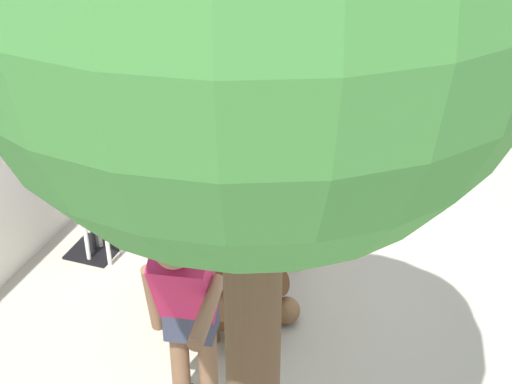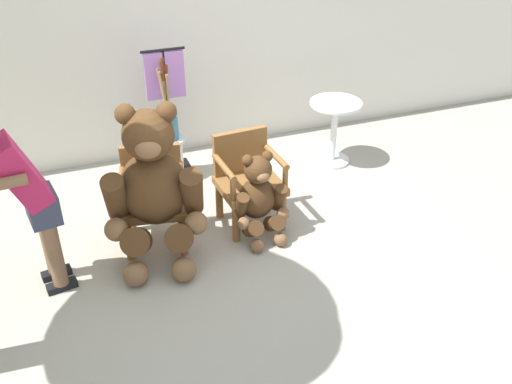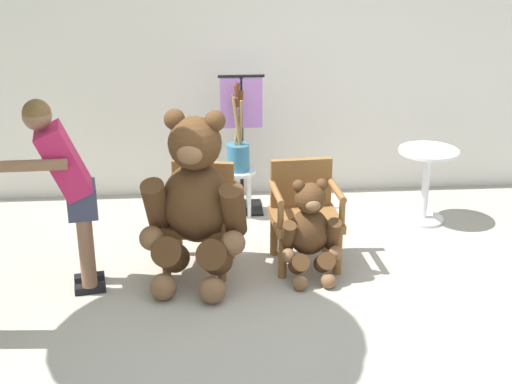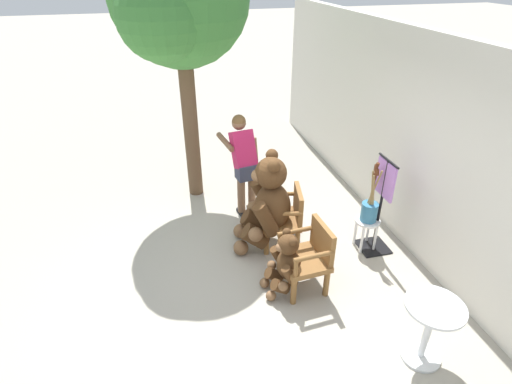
{
  "view_description": "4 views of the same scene",
  "coord_description": "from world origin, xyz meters",
  "px_view_note": "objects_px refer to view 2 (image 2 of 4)",
  "views": [
    {
      "loc": [
        -4.29,
        -1.08,
        3.59
      ],
      "look_at": [
        0.4,
        0.54,
        0.62
      ],
      "focal_mm": 50.0,
      "sensor_mm": 36.0,
      "label": 1
    },
    {
      "loc": [
        -1.04,
        -3.57,
        3.1
      ],
      "look_at": [
        0.36,
        0.24,
        0.58
      ],
      "focal_mm": 40.0,
      "sensor_mm": 36.0,
      "label": 2
    },
    {
      "loc": [
        -0.37,
        -4.74,
        2.8
      ],
      "look_at": [
        0.02,
        0.43,
        0.74
      ],
      "focal_mm": 50.0,
      "sensor_mm": 36.0,
      "label": 3
    },
    {
      "loc": [
        3.86,
        -0.84,
        3.51
      ],
      "look_at": [
        -0.37,
        0.26,
        0.94
      ],
      "focal_mm": 28.0,
      "sensor_mm": 36.0,
      "label": 4
    }
  ],
  "objects_px": {
    "wooden_chair_left": "(153,195)",
    "white_stool": "(169,147)",
    "round_side_table": "(334,125)",
    "teddy_bear_small": "(259,198)",
    "brush_bucket": "(167,121)",
    "person_visitor": "(24,191)",
    "wooden_chair_right": "(247,177)",
    "clothing_display_stand": "(168,110)",
    "teddy_bear_large": "(154,188)"
  },
  "relations": [
    {
      "from": "person_visitor",
      "to": "clothing_display_stand",
      "type": "distance_m",
      "value": 2.08
    },
    {
      "from": "wooden_chair_right",
      "to": "teddy_bear_large",
      "type": "xyz_separation_m",
      "value": [
        -0.9,
        -0.26,
        0.22
      ]
    },
    {
      "from": "person_visitor",
      "to": "white_stool",
      "type": "relative_size",
      "value": 3.36
    },
    {
      "from": "wooden_chair_right",
      "to": "brush_bucket",
      "type": "bearing_deg",
      "value": 115.55
    },
    {
      "from": "clothing_display_stand",
      "to": "teddy_bear_small",
      "type": "bearing_deg",
      "value": -72.28
    },
    {
      "from": "teddy_bear_small",
      "to": "brush_bucket",
      "type": "bearing_deg",
      "value": 110.83
    },
    {
      "from": "wooden_chair_left",
      "to": "white_stool",
      "type": "xyz_separation_m",
      "value": [
        0.37,
        1.05,
        -0.11
      ]
    },
    {
      "from": "wooden_chair_left",
      "to": "clothing_display_stand",
      "type": "relative_size",
      "value": 0.63
    },
    {
      "from": "wooden_chair_left",
      "to": "teddy_bear_large",
      "type": "distance_m",
      "value": 0.34
    },
    {
      "from": "teddy_bear_small",
      "to": "person_visitor",
      "type": "height_order",
      "value": "person_visitor"
    },
    {
      "from": "teddy_bear_small",
      "to": "round_side_table",
      "type": "xyz_separation_m",
      "value": [
        1.26,
        1.04,
        0.04
      ]
    },
    {
      "from": "person_visitor",
      "to": "brush_bucket",
      "type": "bearing_deg",
      "value": 45.88
    },
    {
      "from": "person_visitor",
      "to": "brush_bucket",
      "type": "xyz_separation_m",
      "value": [
        1.36,
        1.4,
        -0.26
      ]
    },
    {
      "from": "round_side_table",
      "to": "person_visitor",
      "type": "bearing_deg",
      "value": -160.49
    },
    {
      "from": "wooden_chair_right",
      "to": "brush_bucket",
      "type": "height_order",
      "value": "brush_bucket"
    },
    {
      "from": "teddy_bear_large",
      "to": "round_side_table",
      "type": "height_order",
      "value": "teddy_bear_large"
    },
    {
      "from": "teddy_bear_small",
      "to": "person_visitor",
      "type": "relative_size",
      "value": 0.54
    },
    {
      "from": "wooden_chair_left",
      "to": "wooden_chair_right",
      "type": "distance_m",
      "value": 0.87
    },
    {
      "from": "clothing_display_stand",
      "to": "brush_bucket",
      "type": "bearing_deg",
      "value": -107.85
    },
    {
      "from": "wooden_chair_right",
      "to": "wooden_chair_left",
      "type": "bearing_deg",
      "value": -179.92
    },
    {
      "from": "white_stool",
      "to": "clothing_display_stand",
      "type": "height_order",
      "value": "clothing_display_stand"
    },
    {
      "from": "person_visitor",
      "to": "teddy_bear_large",
      "type": "bearing_deg",
      "value": 5.82
    },
    {
      "from": "brush_bucket",
      "to": "teddy_bear_large",
      "type": "bearing_deg",
      "value": -107.13
    },
    {
      "from": "brush_bucket",
      "to": "wooden_chair_left",
      "type": "bearing_deg",
      "value": -109.59
    },
    {
      "from": "round_side_table",
      "to": "teddy_bear_small",
      "type": "bearing_deg",
      "value": -140.49
    },
    {
      "from": "brush_bucket",
      "to": "round_side_table",
      "type": "distance_m",
      "value": 1.8
    },
    {
      "from": "teddy_bear_small",
      "to": "wooden_chair_left",
      "type": "bearing_deg",
      "value": 162.02
    },
    {
      "from": "wooden_chair_left",
      "to": "round_side_table",
      "type": "xyz_separation_m",
      "value": [
        2.14,
        0.76,
        -0.01
      ]
    },
    {
      "from": "wooden_chair_right",
      "to": "teddy_bear_small",
      "type": "bearing_deg",
      "value": -88.63
    },
    {
      "from": "wooden_chair_left",
      "to": "person_visitor",
      "type": "distance_m",
      "value": 1.14
    },
    {
      "from": "teddy_bear_small",
      "to": "brush_bucket",
      "type": "xyz_separation_m",
      "value": [
        -0.51,
        1.33,
        0.25
      ]
    },
    {
      "from": "teddy_bear_small",
      "to": "white_stool",
      "type": "relative_size",
      "value": 1.81
    },
    {
      "from": "round_side_table",
      "to": "clothing_display_stand",
      "type": "xyz_separation_m",
      "value": [
        -1.73,
        0.42,
        0.27
      ]
    },
    {
      "from": "person_visitor",
      "to": "clothing_display_stand",
      "type": "bearing_deg",
      "value": 47.51
    },
    {
      "from": "teddy_bear_small",
      "to": "clothing_display_stand",
      "type": "distance_m",
      "value": 1.56
    },
    {
      "from": "white_stool",
      "to": "wooden_chair_left",
      "type": "bearing_deg",
      "value": -109.55
    },
    {
      "from": "round_side_table",
      "to": "clothing_display_stand",
      "type": "height_order",
      "value": "clothing_display_stand"
    },
    {
      "from": "brush_bucket",
      "to": "white_stool",
      "type": "bearing_deg",
      "value": 159.84
    },
    {
      "from": "teddy_bear_large",
      "to": "white_stool",
      "type": "xyz_separation_m",
      "value": [
        0.4,
        1.3,
        -0.33
      ]
    },
    {
      "from": "teddy_bear_small",
      "to": "clothing_display_stand",
      "type": "bearing_deg",
      "value": 107.72
    },
    {
      "from": "white_stool",
      "to": "round_side_table",
      "type": "xyz_separation_m",
      "value": [
        1.77,
        -0.29,
        0.09
      ]
    },
    {
      "from": "clothing_display_stand",
      "to": "wooden_chair_left",
      "type": "bearing_deg",
      "value": -109.4
    },
    {
      "from": "wooden_chair_right",
      "to": "round_side_table",
      "type": "bearing_deg",
      "value": 30.73
    },
    {
      "from": "teddy_bear_large",
      "to": "brush_bucket",
      "type": "height_order",
      "value": "teddy_bear_large"
    },
    {
      "from": "round_side_table",
      "to": "wooden_chair_right",
      "type": "bearing_deg",
      "value": -149.27
    },
    {
      "from": "person_visitor",
      "to": "round_side_table",
      "type": "height_order",
      "value": "person_visitor"
    },
    {
      "from": "wooden_chair_right",
      "to": "clothing_display_stand",
      "type": "distance_m",
      "value": 1.28
    },
    {
      "from": "wooden_chair_left",
      "to": "clothing_display_stand",
      "type": "xyz_separation_m",
      "value": [
        0.41,
        1.17,
        0.26
      ]
    },
    {
      "from": "wooden_chair_right",
      "to": "white_stool",
      "type": "relative_size",
      "value": 1.87
    },
    {
      "from": "wooden_chair_left",
      "to": "wooden_chair_right",
      "type": "relative_size",
      "value": 1.0
    }
  ]
}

